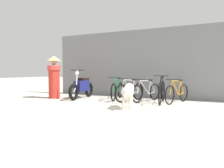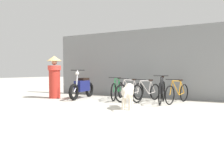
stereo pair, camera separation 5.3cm
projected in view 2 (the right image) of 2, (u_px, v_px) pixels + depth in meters
The scene contains 10 objects.
ground_plane at pixel (114, 114), 5.41m from camera, with size 60.00×60.00×0.00m, color #B7B2A5.
shop_wall_back at pixel (155, 63), 8.59m from camera, with size 9.00×0.20×2.72m.
bicycle_0 at pixel (117, 90), 8.14m from camera, with size 0.47×1.63×0.84m.
bicycle_1 at pixel (130, 92), 7.70m from camera, with size 0.58×1.52×0.81m.
bicycle_2 at pixel (147, 92), 7.61m from camera, with size 0.60×1.59×0.79m.
bicycle_3 at pixel (162, 92), 7.17m from camera, with size 0.46×1.69×0.92m.
bicycle_4 at pixel (177, 93), 7.20m from camera, with size 0.56×1.59×0.80m.
motorcycle at pixel (82, 87), 8.45m from camera, with size 0.58×1.86×1.11m.
stray_dog at pixel (128, 92), 6.14m from camera, with size 0.51×1.08×0.70m.
person_in_robes at pixel (54, 75), 8.54m from camera, with size 0.73×0.73×1.66m.
Camera 2 is at (2.39, -4.79, 1.04)m, focal length 35.00 mm.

